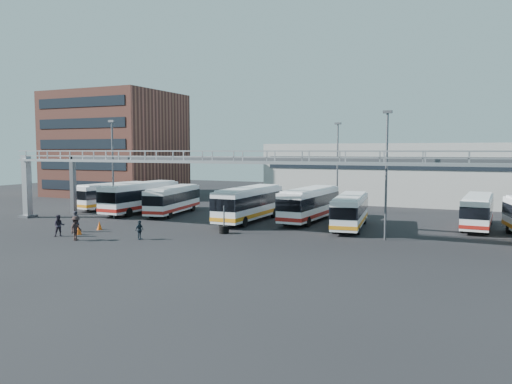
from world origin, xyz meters
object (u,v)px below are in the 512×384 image
at_px(bus_8, 478,210).
at_px(pedestrian_d, 139,230).
at_px(bus_5, 310,203).
at_px(pedestrian_b, 59,226).
at_px(light_pole_left, 113,164).
at_px(pedestrian_c, 76,228).
at_px(bus_0, 114,194).
at_px(bus_4, 249,203).
at_px(cone_right, 79,230).
at_px(tire_stack, 224,229).
at_px(bus_2, 173,199).
at_px(bus_6, 350,210).
at_px(pedestrian_a, 76,222).
at_px(light_pole_mid, 386,168).
at_px(cone_left, 99,226).
at_px(light_pole_back, 337,163).
at_px(bus_1, 141,196).

distance_m(bus_8, pedestrian_d, 30.05).
distance_m(bus_5, pedestrian_b, 23.34).
height_order(light_pole_left, pedestrian_c, light_pole_left).
xyz_separation_m(light_pole_left, bus_0, (-6.03, 7.21, -4.00)).
distance_m(bus_4, pedestrian_d, 13.27).
bearing_deg(pedestrian_b, bus_8, -15.50).
distance_m(bus_5, cone_right, 21.85).
relative_size(bus_4, tire_stack, 4.72).
relative_size(bus_2, tire_stack, 4.35).
bearing_deg(bus_6, pedestrian_a, -158.30).
relative_size(bus_4, bus_8, 1.12).
relative_size(bus_8, tire_stack, 4.20).
distance_m(light_pole_left, light_pole_mid, 28.02).
height_order(light_pole_mid, bus_8, light_pole_mid).
xyz_separation_m(bus_6, cone_right, (-20.15, -12.77, -1.29)).
height_order(light_pole_mid, pedestrian_d, light_pole_mid).
xyz_separation_m(light_pole_left, tire_stack, (14.86, -3.50, -5.32)).
bearing_deg(pedestrian_a, tire_stack, -44.41).
height_order(cone_left, tire_stack, tire_stack).
relative_size(light_pole_mid, bus_0, 0.97).
bearing_deg(cone_right, pedestrian_a, 141.62).
bearing_deg(bus_2, tire_stack, -48.46).
bearing_deg(bus_6, bus_4, 171.99).
xyz_separation_m(bus_0, cone_left, (9.76, -13.56, -1.35)).
xyz_separation_m(bus_5, pedestrian_c, (-13.51, -17.65, -0.88)).
distance_m(light_pole_left, bus_0, 10.21).
distance_m(light_pole_left, bus_4, 14.83).
xyz_separation_m(light_pole_left, pedestrian_b, (3.14, -10.45, -4.83)).
relative_size(light_pole_left, bus_4, 0.90).
xyz_separation_m(bus_2, bus_5, (15.57, 0.96, 0.14)).
xyz_separation_m(light_pole_mid, pedestrian_b, (-24.86, -9.45, -4.83)).
xyz_separation_m(light_pole_back, pedestrian_c, (-14.23, -25.27, -4.75)).
bearing_deg(tire_stack, pedestrian_b, -149.34).
distance_m(light_pole_left, cone_left, 9.10).
distance_m(light_pole_back, bus_1, 22.60).
xyz_separation_m(pedestrian_d, cone_left, (-6.34, 2.49, -0.39)).
bearing_deg(bus_1, bus_8, 6.00).
relative_size(bus_0, bus_5, 0.95).
bearing_deg(bus_4, bus_6, -0.64).
bearing_deg(cone_right, bus_6, 32.35).
xyz_separation_m(bus_1, bus_2, (4.11, 0.38, -0.20)).
distance_m(pedestrian_d, cone_right, 6.19).
relative_size(bus_0, bus_6, 1.02).
bearing_deg(cone_left, pedestrian_c, -67.40).
relative_size(bus_5, cone_left, 14.58).
bearing_deg(bus_4, light_pole_back, 58.78).
height_order(light_pole_back, pedestrian_b, light_pole_back).
bearing_deg(bus_8, bus_1, -171.84).
distance_m(light_pole_mid, bus_1, 29.28).
relative_size(bus_6, tire_stack, 4.28).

